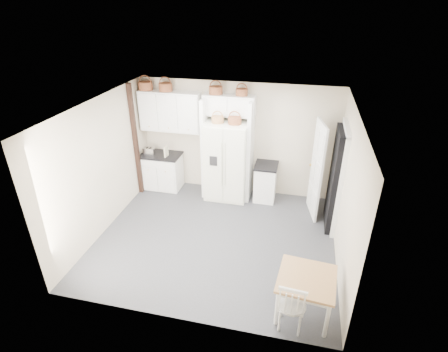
# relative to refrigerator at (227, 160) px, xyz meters

# --- Properties ---
(floor) EXTENTS (4.50, 4.50, 0.00)m
(floor) POSITION_rel_refrigerator_xyz_m (0.15, -1.64, -0.91)
(floor) COLOR #42434B
(floor) RESTS_ON ground
(ceiling) EXTENTS (4.50, 4.50, 0.00)m
(ceiling) POSITION_rel_refrigerator_xyz_m (0.15, -1.64, 1.69)
(ceiling) COLOR white
(ceiling) RESTS_ON wall_back
(wall_back) EXTENTS (4.50, 0.00, 4.50)m
(wall_back) POSITION_rel_refrigerator_xyz_m (0.15, 0.36, 0.39)
(wall_back) COLOR beige
(wall_back) RESTS_ON floor
(wall_left) EXTENTS (0.00, 4.00, 4.00)m
(wall_left) POSITION_rel_refrigerator_xyz_m (-2.10, -1.64, 0.39)
(wall_left) COLOR beige
(wall_left) RESTS_ON floor
(wall_right) EXTENTS (0.00, 4.00, 4.00)m
(wall_right) POSITION_rel_refrigerator_xyz_m (2.40, -1.64, 0.39)
(wall_right) COLOR beige
(wall_right) RESTS_ON floor
(refrigerator) EXTENTS (0.94, 0.75, 1.81)m
(refrigerator) POSITION_rel_refrigerator_xyz_m (0.00, 0.00, 0.00)
(refrigerator) COLOR white
(refrigerator) RESTS_ON floor
(base_cab_left) EXTENTS (0.90, 0.57, 0.84)m
(base_cab_left) POSITION_rel_refrigerator_xyz_m (-1.63, 0.06, -0.49)
(base_cab_left) COLOR white
(base_cab_left) RESTS_ON floor
(base_cab_right) EXTENTS (0.47, 0.56, 0.83)m
(base_cab_right) POSITION_rel_refrigerator_xyz_m (0.88, 0.06, -0.49)
(base_cab_right) COLOR white
(base_cab_right) RESTS_ON floor
(dining_table) EXTENTS (0.88, 0.88, 0.67)m
(dining_table) POSITION_rel_refrigerator_xyz_m (1.85, -3.09, -0.57)
(dining_table) COLOR #A76B46
(dining_table) RESTS_ON floor
(windsor_chair) EXTENTS (0.42, 0.39, 0.80)m
(windsor_chair) POSITION_rel_refrigerator_xyz_m (1.68, -3.39, -0.51)
(windsor_chair) COLOR white
(windsor_chair) RESTS_ON floor
(counter_left) EXTENTS (0.94, 0.61, 0.04)m
(counter_left) POSITION_rel_refrigerator_xyz_m (-1.63, 0.06, -0.05)
(counter_left) COLOR black
(counter_left) RESTS_ON base_cab_left
(counter_right) EXTENTS (0.51, 0.60, 0.04)m
(counter_right) POSITION_rel_refrigerator_xyz_m (0.88, 0.06, -0.06)
(counter_right) COLOR black
(counter_right) RESTS_ON base_cab_right
(toaster) EXTENTS (0.26, 0.16, 0.18)m
(toaster) POSITION_rel_refrigerator_xyz_m (-1.87, -0.03, 0.05)
(toaster) COLOR silver
(toaster) RESTS_ON counter_left
(cookbook_red) EXTENTS (0.06, 0.16, 0.23)m
(cookbook_red) POSITION_rel_refrigerator_xyz_m (-1.46, -0.02, 0.08)
(cookbook_red) COLOR maroon
(cookbook_red) RESTS_ON counter_left
(cookbook_cream) EXTENTS (0.05, 0.17, 0.25)m
(cookbook_cream) POSITION_rel_refrigerator_xyz_m (-1.45, -0.02, 0.09)
(cookbook_cream) COLOR beige
(cookbook_cream) RESTS_ON counter_left
(basket_upper_a) EXTENTS (0.32, 0.32, 0.18)m
(basket_upper_a) POSITION_rel_refrigerator_xyz_m (-1.90, 0.19, 1.53)
(basket_upper_a) COLOR #5E2A1D
(basket_upper_a) RESTS_ON upper_cabinet
(basket_upper_b) EXTENTS (0.30, 0.30, 0.18)m
(basket_upper_b) POSITION_rel_refrigerator_xyz_m (-1.43, 0.19, 1.53)
(basket_upper_b) COLOR #5E2A1D
(basket_upper_b) RESTS_ON upper_cabinet
(basket_bridge_a) EXTENTS (0.29, 0.29, 0.16)m
(basket_bridge_a) POSITION_rel_refrigerator_xyz_m (-0.30, 0.19, 1.52)
(basket_bridge_a) COLOR #5E2A1D
(basket_bridge_a) RESTS_ON bridge_cabinet
(basket_bridge_b) EXTENTS (0.25, 0.25, 0.14)m
(basket_bridge_b) POSITION_rel_refrigerator_xyz_m (0.26, 0.19, 1.52)
(basket_bridge_b) COLOR #5E2A1D
(basket_bridge_b) RESTS_ON bridge_cabinet
(basket_fridge_a) EXTENTS (0.26, 0.26, 0.14)m
(basket_fridge_a) POSITION_rel_refrigerator_xyz_m (-0.19, -0.10, 0.98)
(basket_fridge_a) COLOR olive
(basket_fridge_a) RESTS_ON refrigerator
(basket_fridge_b) EXTENTS (0.28, 0.28, 0.15)m
(basket_fridge_b) POSITION_rel_refrigerator_xyz_m (0.18, -0.10, 0.98)
(basket_fridge_b) COLOR #5E2A1D
(basket_fridge_b) RESTS_ON refrigerator
(upper_cabinet) EXTENTS (1.40, 0.34, 0.90)m
(upper_cabinet) POSITION_rel_refrigerator_xyz_m (-1.35, 0.19, 0.99)
(upper_cabinet) COLOR white
(upper_cabinet) RESTS_ON wall_back
(bridge_cabinet) EXTENTS (1.12, 0.34, 0.45)m
(bridge_cabinet) POSITION_rel_refrigerator_xyz_m (-0.00, 0.19, 1.22)
(bridge_cabinet) COLOR white
(bridge_cabinet) RESTS_ON wall_back
(fridge_panel_left) EXTENTS (0.08, 0.60, 2.30)m
(fridge_panel_left) POSITION_rel_refrigerator_xyz_m (-0.51, 0.06, 0.24)
(fridge_panel_left) COLOR white
(fridge_panel_left) RESTS_ON floor
(fridge_panel_right) EXTENTS (0.08, 0.60, 2.30)m
(fridge_panel_right) POSITION_rel_refrigerator_xyz_m (0.51, 0.06, 0.24)
(fridge_panel_right) COLOR white
(fridge_panel_right) RESTS_ON floor
(trim_post) EXTENTS (0.09, 0.09, 2.60)m
(trim_post) POSITION_rel_refrigerator_xyz_m (-2.05, -0.29, 0.39)
(trim_post) COLOR black
(trim_post) RESTS_ON floor
(doorway_void) EXTENTS (0.18, 0.85, 2.05)m
(doorway_void) POSITION_rel_refrigerator_xyz_m (2.31, -0.64, 0.12)
(doorway_void) COLOR black
(doorway_void) RESTS_ON floor
(door_slab) EXTENTS (0.21, 0.79, 2.05)m
(door_slab) POSITION_rel_refrigerator_xyz_m (1.95, -0.31, 0.12)
(door_slab) COLOR white
(door_slab) RESTS_ON floor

